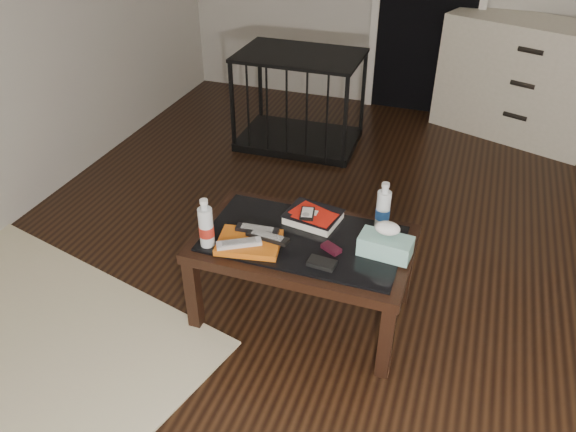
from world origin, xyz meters
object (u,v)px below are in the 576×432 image
(textbook, at_px, (313,217))
(water_bottle_right, at_px, (383,205))
(water_bottle_left, at_px, (206,223))
(tissue_box, at_px, (385,246))
(pet_crate, at_px, (299,116))
(coffee_table, at_px, (303,249))
(dresser, at_px, (521,79))

(textbook, bearing_deg, water_bottle_right, 19.68)
(water_bottle_left, bearing_deg, water_bottle_right, 29.18)
(textbook, xyz_separation_m, tissue_box, (0.38, -0.15, 0.02))
(pet_crate, xyz_separation_m, water_bottle_right, (0.94, -1.62, 0.35))
(textbook, distance_m, water_bottle_right, 0.34)
(coffee_table, height_order, tissue_box, tissue_box)
(water_bottle_left, xyz_separation_m, water_bottle_right, (0.72, 0.40, 0.00))
(coffee_table, height_order, dresser, dresser)
(water_bottle_right, bearing_deg, water_bottle_left, -150.82)
(tissue_box, bearing_deg, water_bottle_left, -161.14)
(pet_crate, relative_size, water_bottle_right, 3.86)
(coffee_table, distance_m, tissue_box, 0.39)
(coffee_table, distance_m, pet_crate, 1.93)
(textbook, xyz_separation_m, water_bottle_left, (-0.40, -0.34, 0.10))
(pet_crate, distance_m, water_bottle_right, 1.90)
(water_bottle_left, bearing_deg, textbook, 40.68)
(coffee_table, bearing_deg, dresser, 69.76)
(dresser, relative_size, textbook, 5.20)
(water_bottle_right, xyz_separation_m, tissue_box, (0.06, -0.21, -0.07))
(water_bottle_right, relative_size, tissue_box, 1.03)
(pet_crate, height_order, tissue_box, pet_crate)
(dresser, relative_size, pet_crate, 1.42)
(textbook, xyz_separation_m, water_bottle_right, (0.32, 0.06, 0.10))
(coffee_table, bearing_deg, tissue_box, -0.08)
(coffee_table, height_order, water_bottle_left, water_bottle_left)
(coffee_table, xyz_separation_m, water_bottle_right, (0.32, 0.21, 0.18))
(coffee_table, xyz_separation_m, textbook, (0.00, 0.15, 0.09))
(water_bottle_left, distance_m, tissue_box, 0.80)
(dresser, bearing_deg, water_bottle_left, -95.06)
(pet_crate, height_order, water_bottle_right, pet_crate)
(dresser, bearing_deg, pet_crate, -133.56)
(tissue_box, bearing_deg, coffee_table, -175.20)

